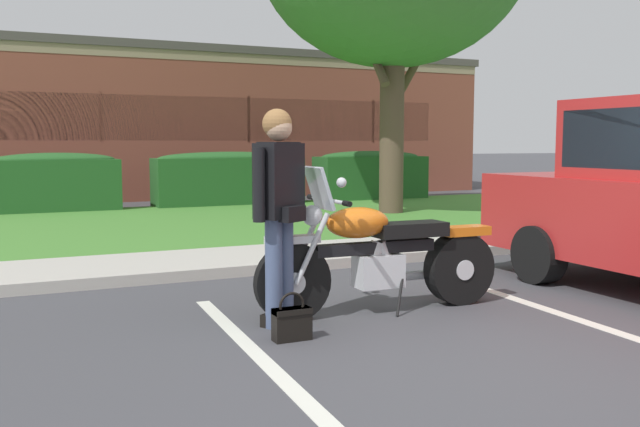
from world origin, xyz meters
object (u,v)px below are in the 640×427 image
(motorcycle, at_px, (389,255))
(handbag, at_px, (292,321))
(hedge_right, at_px, (371,175))
(hedge_center_left, at_px, (56,182))
(brick_building, at_px, (79,125))
(hedge_center_right, at_px, (229,178))
(rider_person, at_px, (279,201))

(motorcycle, distance_m, handbag, 1.25)
(handbag, xyz_separation_m, hedge_right, (6.60, 10.59, 0.51))
(hedge_center_left, bearing_deg, motorcycle, -79.59)
(handbag, distance_m, brick_building, 17.44)
(hedge_right, distance_m, brick_building, 9.22)
(hedge_center_right, relative_size, hedge_right, 1.20)
(rider_person, xyz_separation_m, hedge_center_right, (2.85, 10.18, -0.34))
(hedge_right, height_order, brick_building, brick_building)
(hedge_right, xyz_separation_m, brick_building, (-6.13, 6.75, 1.31))
(motorcycle, height_order, hedge_center_right, motorcycle)
(handbag, distance_m, hedge_right, 12.48)
(motorcycle, xyz_separation_m, handbag, (-1.10, -0.48, -0.34))
(handbag, relative_size, hedge_right, 0.13)
(motorcycle, height_order, hedge_right, motorcycle)
(motorcycle, height_order, rider_person, rider_person)
(hedge_center_left, relative_size, hedge_center_right, 0.73)
(brick_building, bearing_deg, hedge_center_right, -70.02)
(handbag, height_order, hedge_center_left, hedge_center_left)
(handbag, bearing_deg, motorcycle, 23.46)
(rider_person, relative_size, hedge_right, 0.61)
(hedge_center_left, relative_size, brick_building, 0.11)
(motorcycle, bearing_deg, handbag, -156.54)
(hedge_center_right, bearing_deg, rider_person, -105.63)
(rider_person, bearing_deg, hedge_right, 57.33)
(motorcycle, bearing_deg, hedge_right, 61.47)
(rider_person, relative_size, hedge_center_right, 0.50)
(motorcycle, relative_size, rider_person, 1.32)
(rider_person, bearing_deg, motorcycle, 3.59)
(handbag, distance_m, hedge_center_right, 10.99)
(motorcycle, xyz_separation_m, hedge_center_left, (-1.86, 10.11, 0.16))
(motorcycle, height_order, brick_building, brick_building)
(hedge_center_right, height_order, brick_building, brick_building)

